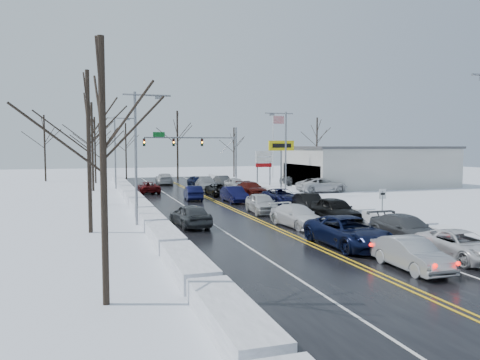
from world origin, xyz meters
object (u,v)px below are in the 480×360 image
object	(u,v)px
tires_plus_sign	(281,149)
oncoming_car_0	(193,200)
flagpole	(274,142)
dealership_building	(369,166)
traffic_signal_mast	(202,145)

from	to	relation	value
tires_plus_sign	oncoming_car_0	size ratio (longest dim) A/B	1.38
flagpole	dealership_building	bearing A→B (deg)	-53.73
tires_plus_sign	flagpole	bearing A→B (deg)	71.56
traffic_signal_mast	dealership_building	size ratio (longest dim) A/B	0.65
flagpole	dealership_building	world-z (taller)	flagpole
flagpole	dealership_building	size ratio (longest dim) A/B	0.49
tires_plus_sign	traffic_signal_mast	bearing A→B (deg)	120.46
traffic_signal_mast	oncoming_car_0	distance (m)	20.25
traffic_signal_mast	oncoming_car_0	xyz separation A→B (m)	(-5.24, -18.78, -5.48)
traffic_signal_mast	flagpole	world-z (taller)	flagpole
traffic_signal_mast	flagpole	bearing A→B (deg)	9.73
traffic_signal_mast	oncoming_car_0	size ratio (longest dim) A/B	3.05
flagpole	traffic_signal_mast	bearing A→B (deg)	-170.27
tires_plus_sign	oncoming_car_0	distance (m)	14.90
dealership_building	oncoming_car_0	size ratio (longest dim) A/B	4.68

